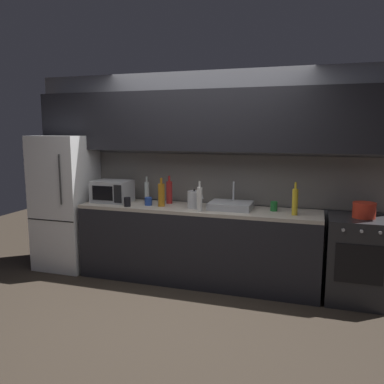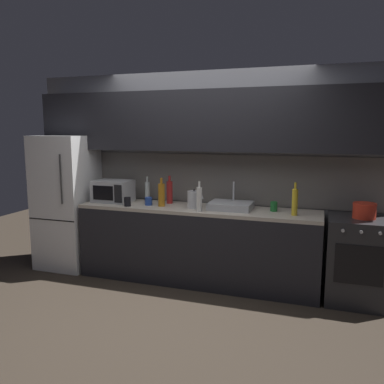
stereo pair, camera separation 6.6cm
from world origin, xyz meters
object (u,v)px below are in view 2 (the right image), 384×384
(mug_blue, at_px, (149,201))
(kettle, at_px, (194,200))
(microwave, at_px, (113,191))
(wine_bottle_white, at_px, (199,199))
(wine_bottle_yellow, at_px, (295,202))
(wine_bottle_clear, at_px, (147,191))
(oven_range, at_px, (356,260))
(wine_bottle_amber, at_px, (161,195))
(mug_green, at_px, (274,206))
(wine_bottle_red, at_px, (170,192))
(mug_dark, at_px, (127,202))
(cooking_pot, at_px, (364,211))
(refrigerator, at_px, (67,202))

(mug_blue, bearing_deg, kettle, 0.92)
(microwave, bearing_deg, kettle, -3.26)
(kettle, xyz_separation_m, wine_bottle_white, (0.11, -0.16, 0.04))
(wine_bottle_yellow, height_order, wine_bottle_clear, wine_bottle_yellow)
(microwave, distance_m, wine_bottle_white, 1.23)
(oven_range, distance_m, microwave, 2.93)
(wine_bottle_clear, bearing_deg, wine_bottle_white, -27.04)
(wine_bottle_yellow, bearing_deg, kettle, 178.03)
(wine_bottle_amber, distance_m, wine_bottle_clear, 0.43)
(mug_green, bearing_deg, mug_blue, -175.31)
(microwave, relative_size, wine_bottle_amber, 1.36)
(wine_bottle_yellow, relative_size, wine_bottle_clear, 1.12)
(wine_bottle_red, bearing_deg, mug_green, -2.93)
(wine_bottle_yellow, bearing_deg, wine_bottle_amber, 179.47)
(microwave, bearing_deg, wine_bottle_yellow, -2.60)
(mug_dark, bearing_deg, cooking_pot, 4.35)
(microwave, bearing_deg, mug_blue, -7.82)
(mug_dark, bearing_deg, kettle, 11.13)
(microwave, height_order, wine_bottle_yellow, wine_bottle_yellow)
(wine_bottle_yellow, bearing_deg, wine_bottle_red, 171.85)
(microwave, xyz_separation_m, wine_bottle_yellow, (2.23, -0.10, 0.01))
(refrigerator, bearing_deg, cooking_pot, 0.00)
(oven_range, distance_m, mug_blue, 2.40)
(oven_range, bearing_deg, cooking_pot, 1.79)
(wine_bottle_white, xyz_separation_m, cooking_pot, (1.71, 0.20, -0.06))
(mug_blue, bearing_deg, mug_dark, -145.13)
(wine_bottle_red, distance_m, mug_dark, 0.53)
(cooking_pot, bearing_deg, wine_bottle_yellow, -173.12)
(microwave, distance_m, mug_green, 2.00)
(refrigerator, bearing_deg, wine_bottle_red, 5.42)
(mug_green, bearing_deg, wine_bottle_white, -160.90)
(refrigerator, bearing_deg, microwave, 1.55)
(microwave, height_order, cooking_pot, microwave)
(wine_bottle_red, height_order, mug_dark, wine_bottle_red)
(refrigerator, distance_m, microwave, 0.70)
(mug_green, bearing_deg, oven_range, -4.50)
(cooking_pot, bearing_deg, wine_bottle_clear, 175.08)
(wine_bottle_clear, bearing_deg, wine_bottle_amber, -42.19)
(oven_range, distance_m, wine_bottle_clear, 2.57)
(wine_bottle_red, bearing_deg, cooking_pot, -3.46)
(wine_bottle_clear, bearing_deg, oven_range, -5.04)
(mug_dark, height_order, mug_green, mug_dark)
(mug_blue, bearing_deg, oven_range, 1.27)
(kettle, bearing_deg, wine_bottle_clear, 159.86)
(mug_green, xyz_separation_m, cooking_pot, (0.92, -0.07, 0.03))
(wine_bottle_clear, distance_m, mug_green, 1.62)
(mug_green, bearing_deg, mug_dark, -171.02)
(microwave, height_order, mug_dark, microwave)
(kettle, height_order, mug_green, kettle)
(wine_bottle_red, bearing_deg, wine_bottle_yellow, -8.15)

